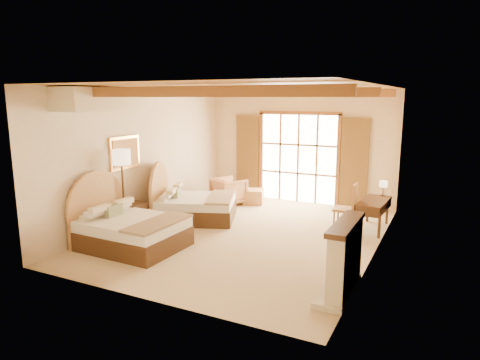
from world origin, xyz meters
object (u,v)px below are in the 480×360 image
Objects in this scene: bed_far at (190,204)px; armchair at (229,191)px; desk at (373,214)px; bed_near at (126,228)px; nightstand at (132,216)px.

bed_far is 2.90× the size of armchair.
bed_far is at bearing 112.79° from armchair.
bed_near is at bearing -137.74° from desk.
bed_near is at bearing -113.16° from bed_far.
armchair reaches higher than desk.
desk is at bearing -160.78° from armchair.
bed_near is at bearing 114.66° from armchair.
bed_near reaches higher than armchair.
bed_far is 1.50m from nightstand.
nightstand is 5.53m from desk.
armchair reaches higher than nightstand.
bed_far reaches higher than armchair.
nightstand is at bearing 101.82° from armchair.
desk is (4.29, 3.41, -0.03)m from bed_near.
bed_near is 2.26m from bed_far.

